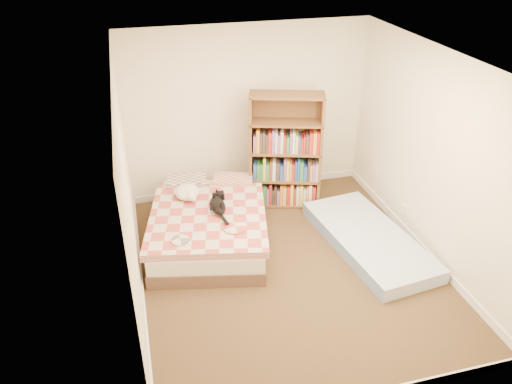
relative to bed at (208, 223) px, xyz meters
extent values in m
cube|color=#422F1C|center=(0.82, -0.83, -0.24)|extent=(3.50, 4.00, 0.01)
cube|color=white|center=(0.82, -0.83, 2.26)|extent=(3.50, 4.00, 0.01)
cube|color=beige|center=(0.82, 1.17, 1.01)|extent=(3.50, 0.01, 2.50)
cube|color=beige|center=(0.82, -2.83, 1.01)|extent=(3.50, 0.01, 2.50)
cube|color=beige|center=(-0.93, -0.83, 1.01)|extent=(0.01, 4.00, 2.50)
cube|color=beige|center=(2.57, -0.83, 1.01)|extent=(0.01, 4.00, 2.50)
cube|color=white|center=(0.82, 1.16, -0.19)|extent=(3.50, 0.02, 0.10)
cube|color=white|center=(-0.92, -0.83, -0.19)|extent=(0.02, 4.00, 0.10)
cube|color=white|center=(2.56, -0.83, -0.19)|extent=(0.02, 4.00, 0.10)
cube|color=white|center=(2.56, -0.43, 0.06)|extent=(0.03, 0.09, 0.13)
cube|color=brown|center=(0.00, -0.03, -0.15)|extent=(1.75, 2.20, 0.18)
cube|color=silver|center=(0.00, -0.03, 0.04)|extent=(1.72, 2.16, 0.20)
cube|color=#BA4C45|center=(0.00, -0.03, 0.18)|extent=(1.74, 1.87, 0.10)
cube|color=#666156|center=(-0.32, 0.70, 0.21)|extent=(0.60, 0.45, 0.15)
cube|color=#BA4C45|center=(0.32, 0.70, 0.21)|extent=(0.60, 0.45, 0.15)
cube|color=brown|center=(0.74, 0.61, 0.60)|extent=(0.14, 0.33, 1.67)
cube|color=brown|center=(1.71, 0.61, 0.60)|extent=(0.14, 0.33, 1.67)
cube|color=brown|center=(1.22, 0.76, 0.60)|extent=(0.97, 0.32, 1.67)
cube|color=brown|center=(1.22, 0.61, -0.22)|extent=(1.06, 0.62, 0.03)
cube|color=brown|center=(1.22, 0.61, 0.61)|extent=(1.06, 0.62, 0.03)
cube|color=brown|center=(1.22, 0.61, 1.42)|extent=(1.06, 0.62, 0.03)
cube|color=#7592C3|center=(1.96, -0.69, -0.15)|extent=(1.13, 2.09, 0.18)
ellipsoid|color=black|center=(0.12, -0.09, 0.30)|extent=(0.29, 0.45, 0.14)
sphere|color=black|center=(0.12, 0.14, 0.31)|extent=(0.16, 0.16, 0.13)
cone|color=black|center=(0.08, 0.18, 0.37)|extent=(0.05, 0.05, 0.05)
cone|color=black|center=(0.16, 0.18, 0.37)|extent=(0.05, 0.05, 0.05)
cylinder|color=black|center=(0.23, -0.37, 0.26)|extent=(0.10, 0.24, 0.05)
ellipsoid|color=white|center=(-0.21, 0.32, 0.32)|extent=(0.45, 0.46, 0.17)
sphere|color=white|center=(-0.11, 0.21, 0.34)|extent=(0.19, 0.19, 0.14)
sphere|color=white|center=(-0.06, 0.17, 0.32)|extent=(0.08, 0.08, 0.06)
sphere|color=white|center=(-0.35, 0.38, 0.30)|extent=(0.10, 0.10, 0.08)
camera|label=1|loc=(-0.78, -5.40, 3.57)|focal=35.00mm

